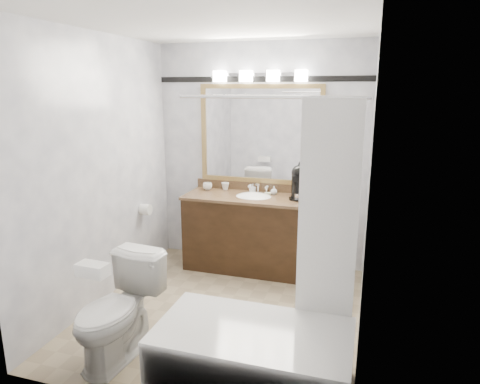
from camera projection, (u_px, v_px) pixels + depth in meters
name	position (u px, v px, depth m)	size (l,w,h in m)	color
room	(222.00, 179.00, 3.65)	(2.42, 2.62, 2.52)	tan
vanity	(253.00, 231.00, 4.79)	(1.53, 0.58, 0.97)	black
mirror	(260.00, 134.00, 4.78)	(1.40, 0.04, 1.10)	#A8874C
vanity_light_bar	(260.00, 76.00, 4.58)	(1.02, 0.14, 0.12)	silver
accent_stripe	(261.00, 79.00, 4.65)	(2.40, 0.01, 0.06)	black
bathtub	(257.00, 351.00, 2.89)	(1.30, 0.75, 1.96)	white
tp_roll	(146.00, 209.00, 4.72)	(0.12, 0.12, 0.11)	white
toilet	(117.00, 311.00, 3.19)	(0.44, 0.76, 0.78)	white
tissue_box	(93.00, 270.00, 2.86)	(0.21, 0.12, 0.09)	white
coffee_maker	(299.00, 182.00, 4.55)	(0.19, 0.24, 0.36)	black
cup_left	(208.00, 186.00, 4.98)	(0.11, 0.11, 0.08)	white
cup_right	(225.00, 186.00, 4.99)	(0.09, 0.09, 0.08)	white
soap_bottle_a	(253.00, 189.00, 4.81)	(0.05, 0.05, 0.11)	white
soap_bottle_b	(274.00, 190.00, 4.75)	(0.07, 0.07, 0.10)	white
soap_bar	(268.00, 194.00, 4.76)	(0.07, 0.04, 0.02)	beige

